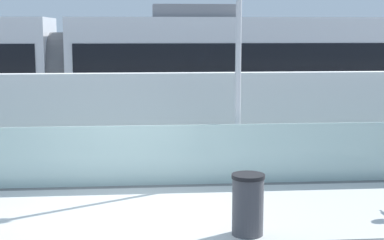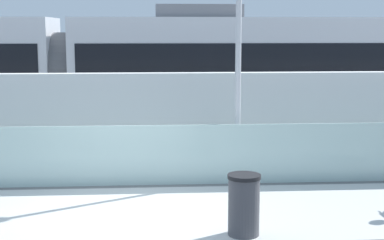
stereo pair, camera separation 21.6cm
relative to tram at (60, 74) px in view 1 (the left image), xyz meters
name	(u,v)px [view 1 (the left image)]	position (x,y,z in m)	size (l,w,h in m)	color
ground_plane	(122,214)	(1.88, -6.85, -1.89)	(200.00, 200.00, 0.00)	slate
bike_path_deck	(122,213)	(1.88, -6.85, -1.89)	(32.00, 3.20, 0.01)	silver
glass_parapet	(124,156)	(1.88, -5.00, -1.28)	(32.00, 0.05, 1.23)	silver
concrete_barrier_wall	(126,120)	(1.88, -3.20, -0.82)	(32.00, 0.36, 2.15)	white
tram_rail_near	(129,145)	(1.88, -0.72, -1.89)	(32.00, 0.08, 0.01)	#595654
tram_rail_far	(130,136)	(1.88, 0.72, -1.89)	(32.00, 0.08, 0.01)	#595654
tram	(60,74)	(0.00, 0.00, 0.00)	(22.56, 2.54, 3.81)	silver
lamp_post_antenna	(239,21)	(4.22, -4.70, 1.40)	(0.28, 0.28, 5.20)	gray
trash_bin	(248,205)	(3.83, -8.10, -1.41)	(0.51, 0.51, 0.96)	#47474C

